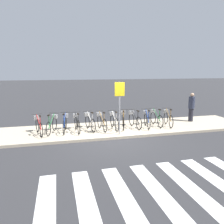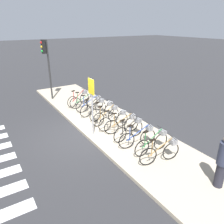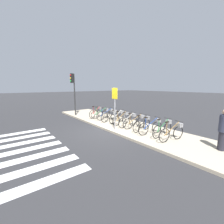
{
  "view_description": "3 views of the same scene",
  "coord_description": "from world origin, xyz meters",
  "px_view_note": "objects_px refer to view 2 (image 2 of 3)",
  "views": [
    {
      "loc": [
        -2.33,
        -8.83,
        3.0
      ],
      "look_at": [
        0.15,
        1.01,
        1.03
      ],
      "focal_mm": 35.0,
      "sensor_mm": 36.0,
      "label": 1
    },
    {
      "loc": [
        7.56,
        -3.38,
        4.43
      ],
      "look_at": [
        0.92,
        0.84,
        1.21
      ],
      "focal_mm": 35.0,
      "sensor_mm": 36.0,
      "label": 2
    },
    {
      "loc": [
        6.73,
        -4.86,
        2.58
      ],
      "look_at": [
        -0.64,
        0.83,
        0.96
      ],
      "focal_mm": 24.0,
      "sensor_mm": 36.0,
      "label": 3
    }
  ],
  "objects_px": {
    "parked_bicycle_9": "(140,136)",
    "parked_bicycle_3": "(95,107)",
    "parked_bicycle_8": "(131,129)",
    "parked_bicycle_10": "(154,141)",
    "parked_bicycle_11": "(162,151)",
    "parked_bicycle_5": "(108,115)",
    "parked_bicycle_6": "(115,119)",
    "sign_post": "(92,98)",
    "parked_bicycle_1": "(85,101)",
    "parked_bicycle_7": "(124,123)",
    "parked_bicycle_2": "(91,103)",
    "parked_bicycle_0": "(80,98)",
    "traffic_light": "(46,57)",
    "parked_bicycle_4": "(104,110)",
    "pedestrian": "(223,161)"
  },
  "relations": [
    {
      "from": "parked_bicycle_7",
      "to": "parked_bicycle_2",
      "type": "bearing_deg",
      "value": -179.81
    },
    {
      "from": "traffic_light",
      "to": "parked_bicycle_7",
      "type": "bearing_deg",
      "value": 11.53
    },
    {
      "from": "parked_bicycle_1",
      "to": "parked_bicycle_8",
      "type": "distance_m",
      "value": 4.04
    },
    {
      "from": "parked_bicycle_2",
      "to": "parked_bicycle_3",
      "type": "xyz_separation_m",
      "value": [
        0.55,
        -0.09,
        0.0
      ]
    },
    {
      "from": "parked_bicycle_4",
      "to": "parked_bicycle_6",
      "type": "xyz_separation_m",
      "value": [
        1.2,
        -0.12,
        0.0
      ]
    },
    {
      "from": "parked_bicycle_0",
      "to": "traffic_light",
      "type": "bearing_deg",
      "value": -150.58
    },
    {
      "from": "parked_bicycle_1",
      "to": "parked_bicycle_8",
      "type": "bearing_deg",
      "value": 0.2
    },
    {
      "from": "parked_bicycle_3",
      "to": "parked_bicycle_4",
      "type": "height_order",
      "value": "same"
    },
    {
      "from": "parked_bicycle_5",
      "to": "parked_bicycle_8",
      "type": "xyz_separation_m",
      "value": [
        1.71,
        0.01,
        0.0
      ]
    },
    {
      "from": "parked_bicycle_3",
      "to": "sign_post",
      "type": "distance_m",
      "value": 2.41
    },
    {
      "from": "parked_bicycle_6",
      "to": "parked_bicycle_10",
      "type": "height_order",
      "value": "same"
    },
    {
      "from": "parked_bicycle_7",
      "to": "parked_bicycle_4",
      "type": "bearing_deg",
      "value": 178.45
    },
    {
      "from": "parked_bicycle_6",
      "to": "parked_bicycle_1",
      "type": "bearing_deg",
      "value": 180.0
    },
    {
      "from": "sign_post",
      "to": "parked_bicycle_10",
      "type": "bearing_deg",
      "value": 27.14
    },
    {
      "from": "parked_bicycle_4",
      "to": "parked_bicycle_9",
      "type": "xyz_separation_m",
      "value": [
        2.93,
        -0.17,
        0.0
      ]
    },
    {
      "from": "parked_bicycle_3",
      "to": "traffic_light",
      "type": "distance_m",
      "value": 4.34
    },
    {
      "from": "parked_bicycle_6",
      "to": "parked_bicycle_10",
      "type": "bearing_deg",
      "value": 2.69
    },
    {
      "from": "parked_bicycle_5",
      "to": "sign_post",
      "type": "relative_size",
      "value": 0.64
    },
    {
      "from": "parked_bicycle_4",
      "to": "pedestrian",
      "type": "relative_size",
      "value": 0.93
    },
    {
      "from": "parked_bicycle_4",
      "to": "sign_post",
      "type": "bearing_deg",
      "value": -46.08
    },
    {
      "from": "parked_bicycle_6",
      "to": "parked_bicycle_11",
      "type": "height_order",
      "value": "same"
    },
    {
      "from": "parked_bicycle_0",
      "to": "parked_bicycle_10",
      "type": "relative_size",
      "value": 0.97
    },
    {
      "from": "parked_bicycle_3",
      "to": "parked_bicycle_8",
      "type": "relative_size",
      "value": 1.0
    },
    {
      "from": "parked_bicycle_3",
      "to": "parked_bicycle_1",
      "type": "bearing_deg",
      "value": 178.87
    },
    {
      "from": "parked_bicycle_9",
      "to": "parked_bicycle_3",
      "type": "bearing_deg",
      "value": 179.52
    },
    {
      "from": "sign_post",
      "to": "parked_bicycle_2",
      "type": "bearing_deg",
      "value": 153.74
    },
    {
      "from": "parked_bicycle_10",
      "to": "traffic_light",
      "type": "bearing_deg",
      "value": -170.85
    },
    {
      "from": "parked_bicycle_2",
      "to": "pedestrian",
      "type": "distance_m",
      "value": 7.04
    },
    {
      "from": "parked_bicycle_0",
      "to": "parked_bicycle_6",
      "type": "height_order",
      "value": "same"
    },
    {
      "from": "parked_bicycle_0",
      "to": "parked_bicycle_11",
      "type": "xyz_separation_m",
      "value": [
        6.48,
        0.0,
        0.0
      ]
    },
    {
      "from": "parked_bicycle_3",
      "to": "parked_bicycle_7",
      "type": "relative_size",
      "value": 1.03
    },
    {
      "from": "parked_bicycle_8",
      "to": "parked_bicycle_2",
      "type": "bearing_deg",
      "value": 179.16
    },
    {
      "from": "parked_bicycle_1",
      "to": "parked_bicycle_4",
      "type": "relative_size",
      "value": 0.97
    },
    {
      "from": "parked_bicycle_1",
      "to": "parked_bicycle_10",
      "type": "height_order",
      "value": "same"
    },
    {
      "from": "parked_bicycle_2",
      "to": "parked_bicycle_5",
      "type": "relative_size",
      "value": 1.0
    },
    {
      "from": "parked_bicycle_3",
      "to": "parked_bicycle_10",
      "type": "relative_size",
      "value": 1.0
    },
    {
      "from": "parked_bicycle_0",
      "to": "parked_bicycle_9",
      "type": "xyz_separation_m",
      "value": [
        5.29,
        0.01,
        0.0
      ]
    },
    {
      "from": "parked_bicycle_0",
      "to": "parked_bicycle_1",
      "type": "distance_m",
      "value": 0.6
    },
    {
      "from": "parked_bicycle_2",
      "to": "parked_bicycle_7",
      "type": "distance_m",
      "value": 2.89
    },
    {
      "from": "parked_bicycle_8",
      "to": "parked_bicycle_10",
      "type": "distance_m",
      "value": 1.24
    },
    {
      "from": "parked_bicycle_11",
      "to": "parked_bicycle_5",
      "type": "bearing_deg",
      "value": 178.97
    },
    {
      "from": "parked_bicycle_5",
      "to": "parked_bicycle_8",
      "type": "distance_m",
      "value": 1.71
    },
    {
      "from": "parked_bicycle_5",
      "to": "traffic_light",
      "type": "xyz_separation_m",
      "value": [
        -4.84,
        -1.15,
        2.07
      ]
    },
    {
      "from": "parked_bicycle_0",
      "to": "parked_bicycle_1",
      "type": "relative_size",
      "value": 1.01
    },
    {
      "from": "parked_bicycle_3",
      "to": "parked_bicycle_7",
      "type": "xyz_separation_m",
      "value": [
        2.34,
        0.1,
        0.0
      ]
    },
    {
      "from": "parked_bicycle_2",
      "to": "parked_bicycle_11",
      "type": "xyz_separation_m",
      "value": [
        5.3,
        -0.13,
        0.0
      ]
    },
    {
      "from": "parked_bicycle_7",
      "to": "pedestrian",
      "type": "bearing_deg",
      "value": 5.23
    },
    {
      "from": "sign_post",
      "to": "parked_bicycle_4",
      "type": "bearing_deg",
      "value": 133.92
    },
    {
      "from": "parked_bicycle_3",
      "to": "parked_bicycle_4",
      "type": "xyz_separation_m",
      "value": [
        0.63,
        0.14,
        0.0
      ]
    },
    {
      "from": "parked_bicycle_10",
      "to": "parked_bicycle_8",
      "type": "bearing_deg",
      "value": -175.64
    }
  ]
}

